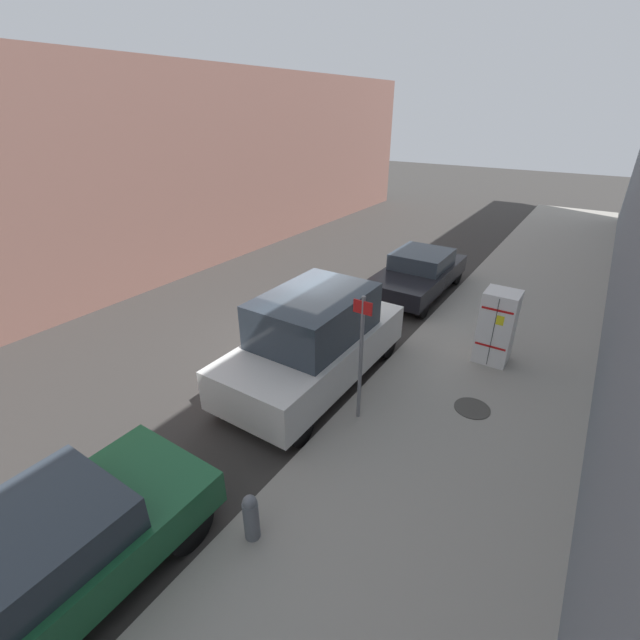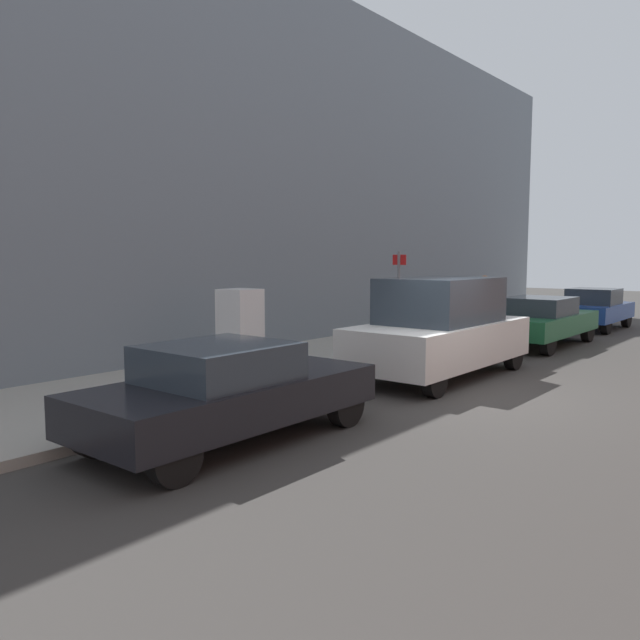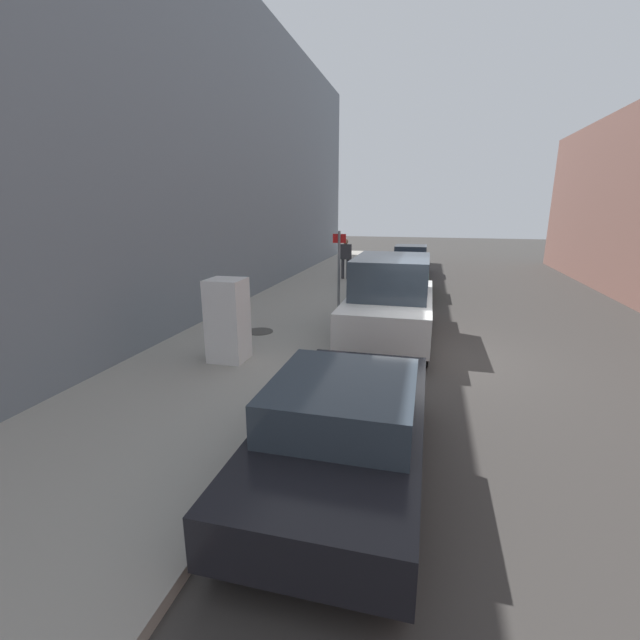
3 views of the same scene
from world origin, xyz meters
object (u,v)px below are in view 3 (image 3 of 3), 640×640
object	(u,v)px
discarded_refrigerator	(228,320)
parked_van_white	(391,299)
pedestrian_walking_far	(345,255)
parked_sedan_green	(404,275)
street_sign_post	(339,272)
parked_sedan_dark	(345,425)
parked_hatchback_blue	(410,259)
fire_hydrant	(356,289)

from	to	relation	value
discarded_refrigerator	parked_van_white	bearing A→B (deg)	42.29
pedestrian_walking_far	parked_sedan_green	world-z (taller)	pedestrian_walking_far
street_sign_post	parked_sedan_green	distance (m)	5.53
pedestrian_walking_far	parked_van_white	bearing A→B (deg)	147.02
parked_sedan_dark	parked_hatchback_blue	distance (m)	17.36
fire_hydrant	parked_sedan_dark	xyz separation A→B (m)	(1.53, -9.89, 0.18)
parked_hatchback_blue	discarded_refrigerator	bearing A→B (deg)	-102.49
pedestrian_walking_far	street_sign_post	bearing A→B (deg)	137.96
pedestrian_walking_far	parked_van_white	distance (m)	8.66
parked_sedan_dark	parked_sedan_green	world-z (taller)	parked_sedan_green
parked_sedan_dark	parked_van_white	xyz separation A→B (m)	(0.00, 6.06, 0.32)
fire_hydrant	parked_sedan_green	world-z (taller)	parked_sedan_green
street_sign_post	parked_sedan_dark	distance (m)	7.01
parked_sedan_green	parked_hatchback_blue	xyz separation A→B (m)	(0.00, 5.31, -0.00)
fire_hydrant	discarded_refrigerator	bearing A→B (deg)	-103.54
parked_sedan_green	fire_hydrant	bearing A→B (deg)	-125.22
fire_hydrant	parked_sedan_green	xyz separation A→B (m)	(1.53, 2.16, 0.21)
discarded_refrigerator	street_sign_post	xyz separation A→B (m)	(1.63, 3.58, 0.55)
fire_hydrant	parked_sedan_dark	world-z (taller)	parked_sedan_dark
street_sign_post	parked_sedan_green	size ratio (longest dim) A/B	0.54
parked_hatchback_blue	parked_van_white	bearing A→B (deg)	-90.00
street_sign_post	parked_van_white	world-z (taller)	street_sign_post
parked_sedan_green	parked_hatchback_blue	size ratio (longest dim) A/B	1.20
parked_sedan_green	street_sign_post	bearing A→B (deg)	-105.95
parked_sedan_dark	street_sign_post	bearing A→B (deg)	102.48
discarded_refrigerator	pedestrian_walking_far	world-z (taller)	pedestrian_walking_far
fire_hydrant	parked_van_white	distance (m)	4.15
pedestrian_walking_far	parked_van_white	size ratio (longest dim) A/B	0.37
discarded_refrigerator	fire_hydrant	bearing A→B (deg)	76.46
parked_van_white	parked_sedan_dark	bearing A→B (deg)	-90.00
street_sign_post	parked_hatchback_blue	world-z (taller)	street_sign_post
discarded_refrigerator	parked_van_white	world-z (taller)	parked_van_white
street_sign_post	fire_hydrant	distance (m)	3.27
parked_sedan_green	parked_hatchback_blue	distance (m)	5.31
discarded_refrigerator	pedestrian_walking_far	distance (m)	11.07
parked_van_white	parked_hatchback_blue	xyz separation A→B (m)	(0.00, 11.30, -0.30)
fire_hydrant	parked_sedan_dark	bearing A→B (deg)	-81.24
discarded_refrigerator	parked_van_white	distance (m)	4.24
discarded_refrigerator	parked_sedan_green	size ratio (longest dim) A/B	0.37
parked_van_white	parked_hatchback_blue	bearing A→B (deg)	90.00
parked_van_white	parked_sedan_green	bearing A→B (deg)	90.00
discarded_refrigerator	parked_hatchback_blue	distance (m)	14.50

